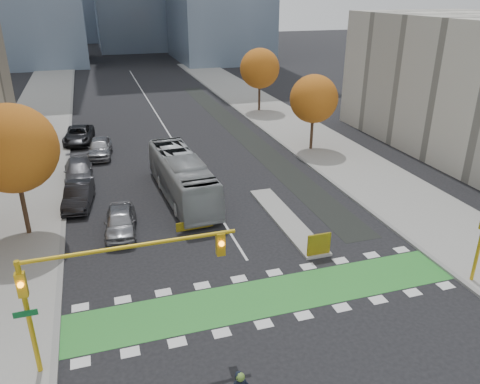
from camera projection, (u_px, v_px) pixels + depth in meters
ground at (281, 315)px, 21.97m from camera, size 300.00×300.00×0.00m
sidewalk_west at (18, 188)px, 35.71m from camera, size 7.00×120.00×0.15m
sidewalk_east at (335, 154)px, 43.17m from camera, size 7.00×120.00×0.15m
curb_west at (66, 183)px, 36.67m from camera, size 0.30×120.00×0.16m
curb_east at (300, 158)px, 42.20m from camera, size 0.30×120.00×0.16m
bike_crossing at (269, 296)px, 23.28m from camera, size 20.00×3.00×0.01m
centre_line at (157, 115)px, 56.95m from camera, size 0.15×70.00×0.01m
bike_lane_paint at (240, 131)px, 50.28m from camera, size 2.50×50.00×0.01m
median_island at (286, 219)px, 30.92m from camera, size 1.60×10.00×0.16m
hazard_board at (319, 244)px, 26.43m from camera, size 1.40×0.12×1.30m
tree_west at (12, 149)px, 26.92m from camera, size 5.20×5.20×8.22m
tree_east_near at (314, 99)px, 42.59m from camera, size 4.40×4.40×7.08m
tree_east_far at (260, 68)px, 56.57m from camera, size 4.80×4.80×7.65m
traffic_signal_west at (96, 277)px, 17.73m from camera, size 8.53×0.56×5.20m
bus at (182, 177)px, 33.82m from camera, size 3.33×11.56×3.18m
parked_car_a at (120, 221)px, 29.05m from camera, size 2.34×4.84×1.59m
parked_car_b at (78, 195)px, 32.73m from camera, size 2.33×5.02×1.59m
parked_car_c at (79, 171)px, 37.12m from camera, size 2.25×5.36×1.55m
parked_car_d at (79, 135)px, 46.35m from camera, size 3.24×5.90×1.56m
parked_car_e at (100, 147)px, 42.46m from camera, size 2.52×5.15×1.69m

